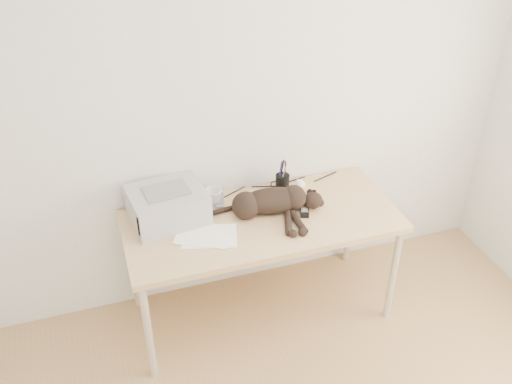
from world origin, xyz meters
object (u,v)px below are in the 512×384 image
object	(u,v)px
mug	(214,196)
pen_cup	(282,183)
printer	(168,205)
mouse	(300,182)
cat	(268,203)
desk	(257,228)

from	to	relation	value
mug	pen_cup	size ratio (longest dim) A/B	0.48
printer	mug	bearing A→B (deg)	13.52
printer	mouse	size ratio (longest dim) A/B	4.75
cat	pen_cup	size ratio (longest dim) A/B	3.35
mug	mouse	bearing A→B (deg)	3.27
printer	mug	size ratio (longest dim) A/B	4.40
pen_cup	mouse	bearing A→B (deg)	16.19
printer	mug	world-z (taller)	printer
printer	cat	distance (m)	0.58
desk	cat	world-z (taller)	cat
mouse	printer	bearing A→B (deg)	-168.73
printer	pen_cup	size ratio (longest dim) A/B	2.09
mug	pen_cup	bearing A→B (deg)	-0.94
cat	mouse	size ratio (longest dim) A/B	7.61
cat	pen_cup	bearing A→B (deg)	57.40
desk	printer	world-z (taller)	printer
pen_cup	mouse	size ratio (longest dim) A/B	2.27
printer	pen_cup	xyz separation A→B (m)	(0.73, 0.06, -0.03)
mouse	pen_cup	bearing A→B (deg)	-159.31
desk	cat	bearing A→B (deg)	-44.20
pen_cup	printer	bearing A→B (deg)	-175.09
pen_cup	mouse	distance (m)	0.15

